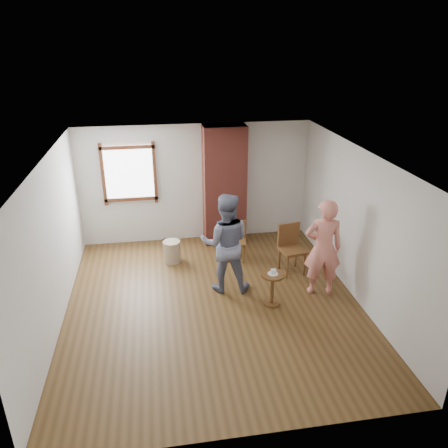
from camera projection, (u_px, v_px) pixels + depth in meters
The scene contains 12 objects.
ground at pixel (214, 304), 7.57m from camera, with size 5.50×5.50×0.00m, color brown.
room_shell at pixel (204, 194), 7.39m from camera, with size 5.04×5.52×2.62m.
brick_chimney at pixel (224, 186), 9.40m from camera, with size 0.90×0.50×2.60m, color #9B4137.
stoneware_crock at pixel (172, 252), 8.90m from camera, with size 0.35×0.35×0.45m, color tan.
dark_pot at pixel (166, 243), 9.60m from camera, with size 0.16×0.16×0.16m, color black.
dining_chair_left at pixel (237, 238), 8.95m from camera, with size 0.44×0.44×0.81m.
dining_chair_right at pixel (291, 246), 8.44m from camera, with size 0.52×0.52×0.97m.
side_table at pixel (272, 284), 7.41m from camera, with size 0.40×0.40×0.60m.
cake_plate at pixel (273, 274), 7.33m from camera, with size 0.18×0.18×0.01m, color white.
cake_slice at pixel (273, 272), 7.32m from camera, with size 0.08×0.07×0.06m, color white.
man at pixel (225, 243), 7.69m from camera, with size 0.89×0.70×1.84m, color #15193C.
person_pink at pixel (323, 248), 7.57m from camera, with size 0.65×0.43×1.79m, color #ED8676.
Camera 1 is at (-0.85, -6.33, 4.30)m, focal length 35.00 mm.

